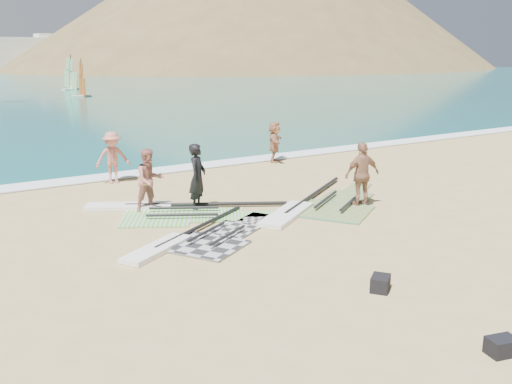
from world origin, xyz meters
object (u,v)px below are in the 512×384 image
gear_bag_far (502,346)px  beachgoer_left (150,180)px  person_wetsuit (198,177)px  beachgoer_right (275,142)px  beachgoer_mid (113,158)px  gear_bag_near (380,283)px  beachgoer_back (362,175)px  rig_green (168,211)px  rig_grey (195,240)px  rig_orange (318,206)px

gear_bag_far → beachgoer_left: size_ratio=0.25×
person_wetsuit → beachgoer_right: bearing=-5.2°
beachgoer_left → person_wetsuit: bearing=-31.2°
person_wetsuit → beachgoer_mid: person_wetsuit is taller
gear_bag_near → beachgoer_back: bearing=50.4°
beachgoer_mid → beachgoer_back: bearing=-44.4°
rig_green → beachgoer_mid: 4.67m
rig_grey → beachgoer_left: bearing=56.5°
person_wetsuit → beachgoer_right: 7.98m
rig_orange → beachgoer_mid: size_ratio=3.29×
gear_bag_far → beachgoer_left: beachgoer_left is taller
rig_grey → rig_orange: rig_orange is taller
rig_orange → beachgoer_back: beachgoer_back is taller
beachgoer_left → rig_orange: bearing=-33.1°
rig_green → beachgoer_left: bearing=157.8°
rig_orange → rig_grey: bearing=157.6°
gear_bag_far → person_wetsuit: person_wetsuit is taller
rig_orange → beachgoer_left: bearing=118.2°
rig_grey → gear_bag_far: size_ratio=10.73×
beachgoer_mid → person_wetsuit: bearing=-69.8°
rig_grey → beachgoer_right: (7.66, 7.63, 0.82)m
rig_grey → person_wetsuit: 3.15m
rig_green → gear_bag_near: gear_bag_near is taller
rig_grey → gear_bag_near: bearing=-99.7°
gear_bag_far → beachgoer_back: 8.83m
rig_orange → person_wetsuit: size_ratio=3.08×
beachgoer_mid → beachgoer_right: beachgoer_mid is taller
beachgoer_mid → beachgoer_left: bearing=-85.2°
beachgoer_left → beachgoer_mid: 4.16m
rig_green → beachgoer_mid: bearing=120.0°
beachgoer_left → rig_grey: bearing=-97.5°
rig_green → gear_bag_near: size_ratio=11.62×
rig_orange → beachgoer_left: beachgoer_left is taller
rig_grey → beachgoer_mid: 7.50m
rig_grey → beachgoer_back: 5.86m
rig_orange → gear_bag_far: size_ratio=13.17×
gear_bag_near → rig_green: bearing=99.1°
gear_bag_far → beachgoer_mid: size_ratio=0.25×
rig_grey → rig_green: bearing=49.2°
rig_orange → beachgoer_left: 5.09m
beachgoer_left → beachgoer_mid: beachgoer_left is taller
gear_bag_far → person_wetsuit: size_ratio=0.23×
person_wetsuit → beachgoer_left: (-1.25, 0.64, -0.06)m
gear_bag_near → person_wetsuit: bearing=92.3°
rig_orange → gear_bag_near: bearing=-150.3°
rig_orange → gear_bag_near: gear_bag_near is taller
beachgoer_mid → gear_bag_far: bearing=-76.8°
gear_bag_far → beachgoer_right: size_ratio=0.27×
gear_bag_far → beachgoer_mid: bearing=94.1°
beachgoer_left → beachgoer_right: bearing=26.1°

